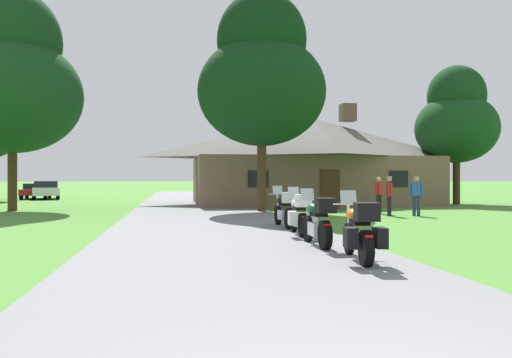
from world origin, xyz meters
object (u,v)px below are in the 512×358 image
motorcycle_black_farthest_in_row (284,210)px  parked_white_suv_far_left (46,189)px  motorcycle_green_second_in_row (318,222)px  motorcycle_orange_nearest_to_camera (360,232)px  tree_by_lodge_front (262,76)px  motorcycle_white_third_in_row (300,215)px  parked_red_sedan_far_left (36,191)px  bystander_red_shirt_beside_signpost (389,194)px  tree_right_of_lodge (456,119)px  bystander_red_shirt_near_lodge (379,193)px  tree_left_near (12,79)px  bystander_blue_shirt_by_tree (416,194)px

motorcycle_black_farthest_in_row → parked_white_suv_far_left: bearing=115.4°
parked_white_suv_far_left → motorcycle_green_second_in_row: bearing=-79.9°
motorcycle_orange_nearest_to_camera → tree_by_lodge_front: tree_by_lodge_front is taller
motorcycle_white_third_in_row → motorcycle_black_farthest_in_row: same height
motorcycle_green_second_in_row → parked_red_sedan_far_left: (-13.87, 30.77, 0.02)m
tree_by_lodge_front → parked_white_suv_far_left: size_ratio=2.14×
bystander_red_shirt_beside_signpost → motorcycle_black_farthest_in_row: bearing=163.1°
motorcycle_white_third_in_row → tree_right_of_lodge: (13.94, 15.70, 4.69)m
motorcycle_green_second_in_row → bystander_red_shirt_near_lodge: bearing=61.1°
motorcycle_orange_nearest_to_camera → motorcycle_green_second_in_row: (-0.16, 2.22, 0.01)m
tree_by_lodge_front → parked_white_suv_far_left: 23.04m
bystander_red_shirt_beside_signpost → tree_by_lodge_front: tree_by_lodge_front is taller
motorcycle_black_farthest_in_row → parked_white_suv_far_left: size_ratio=0.43×
motorcycle_orange_nearest_to_camera → motorcycle_black_farthest_in_row: (0.06, 6.72, 0.01)m
tree_right_of_lodge → parked_white_suv_far_left: bearing=155.7°
parked_white_suv_far_left → bystander_red_shirt_beside_signpost: bearing=-61.2°
motorcycle_green_second_in_row → tree_left_near: bearing=125.9°
motorcycle_green_second_in_row → bystander_blue_shirt_by_tree: bearing=52.8°
bystander_red_shirt_beside_signpost → bystander_blue_shirt_by_tree: bearing=-64.8°
motorcycle_orange_nearest_to_camera → motorcycle_white_third_in_row: bearing=98.1°
motorcycle_green_second_in_row → tree_by_lodge_front: 13.98m
bystander_red_shirt_near_lodge → parked_red_sedan_far_left: 28.22m
motorcycle_white_third_in_row → tree_left_near: size_ratio=0.19×
tree_by_lodge_front → tree_left_near: 12.28m
parked_white_suv_far_left → tree_right_of_lodge: bearing=-37.5°
parked_white_suv_far_left → tree_by_lodge_front: bearing=-64.7°
motorcycle_green_second_in_row → tree_right_of_lodge: 23.28m
motorcycle_black_farthest_in_row → bystander_red_shirt_beside_signpost: size_ratio=1.24×
motorcycle_orange_nearest_to_camera → tree_right_of_lodge: size_ratio=0.24×
motorcycle_green_second_in_row → tree_by_lodge_front: size_ratio=0.20×
tree_right_of_lodge → motorcycle_black_farthest_in_row: bearing=-135.9°
motorcycle_green_second_in_row → tree_left_near: 19.86m
motorcycle_white_third_in_row → parked_white_suv_far_left: 30.84m
parked_red_sedan_far_left → motorcycle_orange_nearest_to_camera: bearing=-73.5°
motorcycle_white_third_in_row → parked_white_suv_far_left: (-13.12, 27.91, 0.17)m
motorcycle_black_farthest_in_row → tree_by_lodge_front: size_ratio=0.20×
motorcycle_orange_nearest_to_camera → bystander_blue_shirt_by_tree: bearing=66.8°
motorcycle_green_second_in_row → motorcycle_white_third_in_row: size_ratio=1.00×
bystander_red_shirt_beside_signpost → parked_red_sedan_far_left: 29.16m
tree_by_lodge_front → parked_white_suv_far_left: (-13.89, 17.48, -5.69)m
parked_white_suv_far_left → tree_left_near: bearing=-95.8°
motorcycle_black_farthest_in_row → tree_left_near: (-11.28, 10.90, 5.88)m
bystander_red_shirt_beside_signpost → parked_red_sedan_far_left: bearing=75.2°
motorcycle_green_second_in_row → bystander_blue_shirt_by_tree: (6.99, 9.13, 0.33)m
motorcycle_green_second_in_row → bystander_blue_shirt_by_tree: size_ratio=1.23×
motorcycle_orange_nearest_to_camera → motorcycle_green_second_in_row: same height
motorcycle_white_third_in_row → tree_left_near: (-11.20, 13.17, 5.89)m
bystander_blue_shirt_by_tree → tree_by_lodge_front: bearing=-179.2°
motorcycle_white_third_in_row → tree_by_lodge_front: tree_by_lodge_front is taller
bystander_blue_shirt_by_tree → parked_red_sedan_far_left: (-20.86, 21.64, -0.31)m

